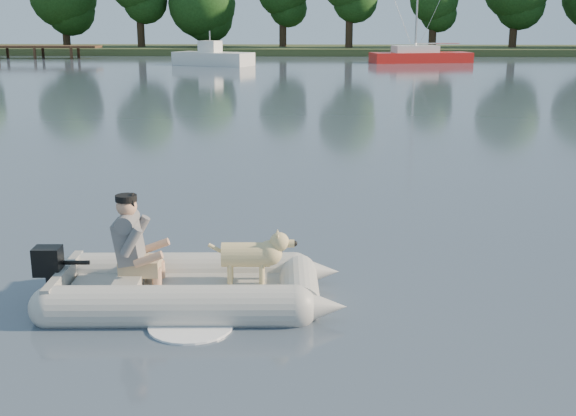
{
  "coord_description": "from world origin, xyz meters",
  "views": [
    {
      "loc": [
        0.98,
        -7.5,
        3.28
      ],
      "look_at": [
        0.58,
        2.05,
        0.75
      ],
      "focal_mm": 45.0,
      "sensor_mm": 36.0,
      "label": 1
    }
  ],
  "objects_px": {
    "dog": "(246,259)",
    "motorboat": "(213,49)",
    "dinghy": "(190,254)",
    "sailboat": "(420,56)",
    "man": "(130,238)"
  },
  "relations": [
    {
      "from": "dinghy",
      "to": "motorboat",
      "type": "height_order",
      "value": "motorboat"
    },
    {
      "from": "motorboat",
      "to": "sailboat",
      "type": "xyz_separation_m",
      "value": [
        14.99,
        3.66,
        -0.68
      ]
    },
    {
      "from": "dinghy",
      "to": "motorboat",
      "type": "bearing_deg",
      "value": 94.86
    },
    {
      "from": "man",
      "to": "dog",
      "type": "relative_size",
      "value": 1.16
    },
    {
      "from": "dinghy",
      "to": "dog",
      "type": "distance_m",
      "value": 0.66
    },
    {
      "from": "dinghy",
      "to": "man",
      "type": "bearing_deg",
      "value": 175.76
    },
    {
      "from": "motorboat",
      "to": "man",
      "type": "bearing_deg",
      "value": -58.59
    },
    {
      "from": "man",
      "to": "motorboat",
      "type": "height_order",
      "value": "motorboat"
    },
    {
      "from": "dinghy",
      "to": "dog",
      "type": "xyz_separation_m",
      "value": [
        0.65,
        0.09,
        -0.07
      ]
    },
    {
      "from": "man",
      "to": "sailboat",
      "type": "bearing_deg",
      "value": 75.42
    },
    {
      "from": "motorboat",
      "to": "sailboat",
      "type": "distance_m",
      "value": 15.45
    },
    {
      "from": "man",
      "to": "dog",
      "type": "bearing_deg",
      "value": 0.0
    },
    {
      "from": "man",
      "to": "motorboat",
      "type": "xyz_separation_m",
      "value": [
        -5.28,
        43.59,
        0.35
      ]
    },
    {
      "from": "dog",
      "to": "motorboat",
      "type": "xyz_separation_m",
      "value": [
        -6.63,
        43.52,
        0.61
      ]
    },
    {
      "from": "dog",
      "to": "sailboat",
      "type": "bearing_deg",
      "value": 76.99
    }
  ]
}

